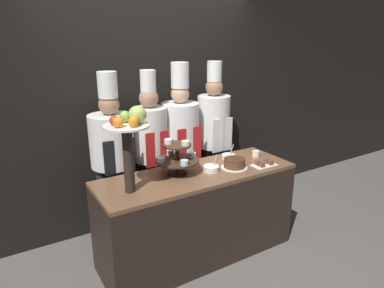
# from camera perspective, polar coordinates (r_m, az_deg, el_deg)

# --- Properties ---
(ground_plane) EXTENTS (14.00, 14.00, 0.00)m
(ground_plane) POSITION_cam_1_polar(r_m,az_deg,el_deg) (3.37, 3.94, -20.38)
(ground_plane) COLOR #5B5651
(wall_back) EXTENTS (10.00, 0.06, 2.80)m
(wall_back) POSITION_cam_1_polar(r_m,az_deg,el_deg) (3.82, -6.73, 7.34)
(wall_back) COLOR black
(wall_back) RESTS_ON ground_plane
(buffet_counter) EXTENTS (1.88, 0.64, 0.87)m
(buffet_counter) POSITION_cam_1_polar(r_m,az_deg,el_deg) (3.35, 0.91, -11.68)
(buffet_counter) COLOR black
(buffet_counter) RESTS_ON ground_plane
(tiered_stand) EXTENTS (0.40, 0.40, 0.32)m
(tiered_stand) POSITION_cam_1_polar(r_m,az_deg,el_deg) (3.09, -2.50, -2.17)
(tiered_stand) COLOR #3D2819
(tiered_stand) RESTS_ON buffet_counter
(fruit_pedestal) EXTENTS (0.36, 0.36, 0.70)m
(fruit_pedestal) POSITION_cam_1_polar(r_m,az_deg,el_deg) (2.68, -10.38, 1.66)
(fruit_pedestal) COLOR #2D231E
(fruit_pedestal) RESTS_ON buffet_counter
(cake_round) EXTENTS (0.25, 0.25, 0.09)m
(cake_round) POSITION_cam_1_polar(r_m,az_deg,el_deg) (3.28, 7.08, -3.23)
(cake_round) COLOR white
(cake_round) RESTS_ON buffet_counter
(cup_white) EXTENTS (0.08, 0.08, 0.06)m
(cup_white) POSITION_cam_1_polar(r_m,az_deg,el_deg) (3.63, 10.59, -1.58)
(cup_white) COLOR white
(cup_white) RESTS_ON buffet_counter
(cake_square_tray) EXTENTS (0.25, 0.14, 0.05)m
(cake_square_tray) POSITION_cam_1_polar(r_m,az_deg,el_deg) (3.40, 11.94, -3.22)
(cake_square_tray) COLOR white
(cake_square_tray) RESTS_ON buffet_counter
(serving_bowl_near) EXTENTS (0.15, 0.15, 0.15)m
(serving_bowl_near) POSITION_cam_1_polar(r_m,az_deg,el_deg) (3.19, 3.21, -4.10)
(serving_bowl_near) COLOR white
(serving_bowl_near) RESTS_ON buffet_counter
(serving_bowl_far) EXTENTS (0.14, 0.14, 0.15)m
(serving_bowl_far) POSITION_cam_1_polar(r_m,az_deg,el_deg) (3.51, 6.11, -2.11)
(serving_bowl_far) COLOR white
(serving_bowl_far) RESTS_ON buffet_counter
(chef_left) EXTENTS (0.41, 0.41, 1.77)m
(chef_left) POSITION_cam_1_polar(r_m,az_deg,el_deg) (3.37, -13.05, -2.29)
(chef_left) COLOR #28282D
(chef_left) RESTS_ON ground_plane
(chef_center_left) EXTENTS (0.35, 0.35, 1.76)m
(chef_center_left) POSITION_cam_1_polar(r_m,az_deg,el_deg) (3.50, -6.90, -0.90)
(chef_center_left) COLOR #28282D
(chef_center_left) RESTS_ON ground_plane
(chef_center_right) EXTENTS (0.39, 0.39, 1.82)m
(chef_center_right) POSITION_cam_1_polar(r_m,az_deg,el_deg) (3.65, -1.90, 0.14)
(chef_center_right) COLOR #28282D
(chef_center_right) RESTS_ON ground_plane
(chef_right) EXTENTS (0.36, 0.36, 1.82)m
(chef_right) POSITION_cam_1_polar(r_m,az_deg,el_deg) (3.86, 3.57, 1.40)
(chef_right) COLOR #38332D
(chef_right) RESTS_ON ground_plane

